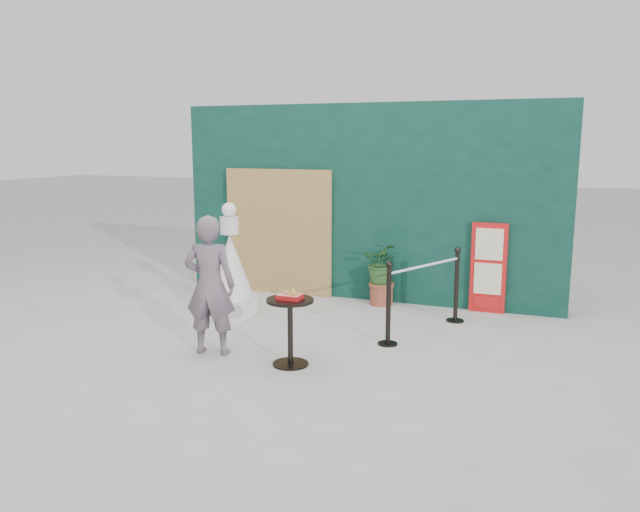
# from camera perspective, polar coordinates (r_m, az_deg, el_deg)

# --- Properties ---
(ground) EXTENTS (60.00, 60.00, 0.00)m
(ground) POSITION_cam_1_polar(r_m,az_deg,el_deg) (7.11, -3.58, -9.61)
(ground) COLOR #ADAAA5
(ground) RESTS_ON ground
(back_wall) EXTENTS (6.00, 0.30, 3.00)m
(back_wall) POSITION_cam_1_polar(r_m,az_deg,el_deg) (9.67, 4.23, 4.88)
(back_wall) COLOR #0A2D27
(back_wall) RESTS_ON ground
(bamboo_fence) EXTENTS (1.80, 0.08, 2.00)m
(bamboo_fence) POSITION_cam_1_polar(r_m,az_deg,el_deg) (10.04, -3.83, 2.22)
(bamboo_fence) COLOR tan
(bamboo_fence) RESTS_ON ground
(woman) EXTENTS (0.66, 0.50, 1.62)m
(woman) POSITION_cam_1_polar(r_m,az_deg,el_deg) (7.26, -10.03, -2.65)
(woman) COLOR #62545F
(woman) RESTS_ON ground
(menu_board) EXTENTS (0.50, 0.07, 1.30)m
(menu_board) POSITION_cam_1_polar(r_m,az_deg,el_deg) (9.22, 15.14, -1.07)
(menu_board) COLOR red
(menu_board) RESTS_ON ground
(statue) EXTENTS (0.63, 0.63, 1.61)m
(statue) POSITION_cam_1_polar(r_m,az_deg,el_deg) (8.75, -8.18, -1.36)
(statue) COLOR silver
(statue) RESTS_ON ground
(cafe_table) EXTENTS (0.52, 0.52, 0.75)m
(cafe_table) POSITION_cam_1_polar(r_m,az_deg,el_deg) (6.85, -2.74, -5.99)
(cafe_table) COLOR black
(cafe_table) RESTS_ON ground
(food_basket) EXTENTS (0.26, 0.19, 0.11)m
(food_basket) POSITION_cam_1_polar(r_m,az_deg,el_deg) (6.78, -2.74, -3.64)
(food_basket) COLOR red
(food_basket) RESTS_ON cafe_table
(planter) EXTENTS (0.56, 0.49, 0.96)m
(planter) POSITION_cam_1_polar(r_m,az_deg,el_deg) (9.39, 5.67, -1.14)
(planter) COLOR brown
(planter) RESTS_ON ground
(stanchion_barrier) EXTENTS (0.84, 1.54, 1.03)m
(stanchion_barrier) POSITION_cam_1_polar(r_m,az_deg,el_deg) (8.11, 9.53, -3.54)
(stanchion_barrier) COLOR black
(stanchion_barrier) RESTS_ON ground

